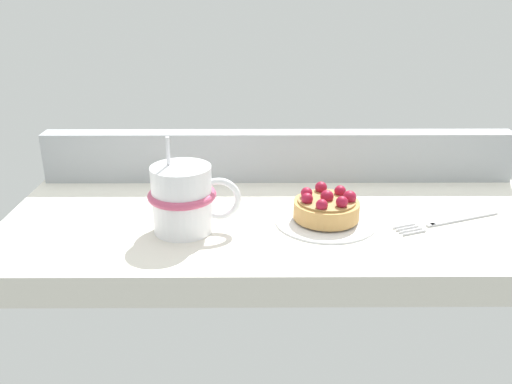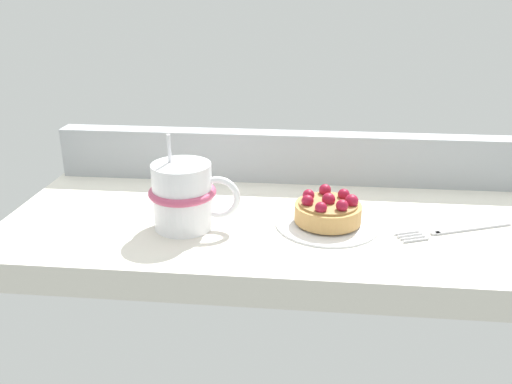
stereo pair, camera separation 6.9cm
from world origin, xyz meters
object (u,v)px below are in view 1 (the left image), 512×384
at_px(dessert_plate, 326,220).
at_px(dessert_fork, 448,221).
at_px(coffee_mug, 184,198).
at_px(raspberry_tart, 327,207).

bearing_deg(dessert_plate, dessert_fork, -2.12).
bearing_deg(coffee_mug, dessert_plate, 7.64).
xyz_separation_m(dessert_plate, coffee_mug, (-0.19, -0.03, 0.04)).
bearing_deg(coffee_mug, dessert_fork, 3.11).
distance_m(dessert_plate, coffee_mug, 0.19).
distance_m(raspberry_tart, dessert_fork, 0.17).
height_order(dessert_plate, dessert_fork, same).
relative_size(dessert_plate, raspberry_tart, 1.57).
height_order(coffee_mug, dessert_fork, coffee_mug).
xyz_separation_m(dessert_plate, dessert_fork, (0.16, -0.01, 0.00)).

